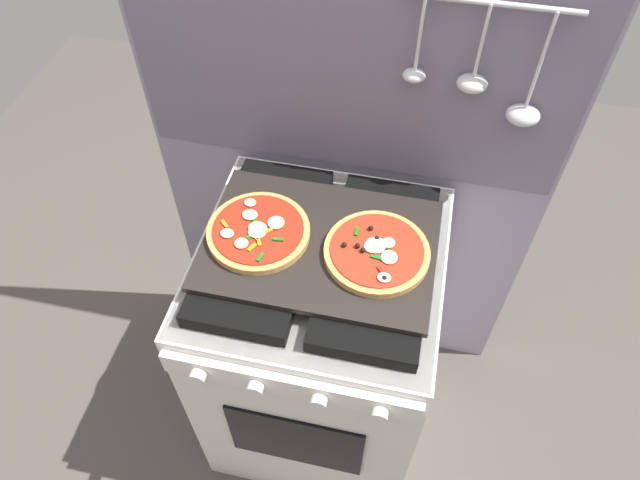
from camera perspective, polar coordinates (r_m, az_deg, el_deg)
name	(u,v)px	position (r m, az deg, el deg)	size (l,w,h in m)	color
ground_plane	(320,404)	(2.14, 0.00, -15.88)	(4.00, 4.00, 0.00)	#4C4742
kitchen_backsplash	(346,182)	(1.66, 2.60, 5.71)	(1.10, 0.09, 1.55)	gray
stove	(320,342)	(1.73, -0.01, -10.03)	(0.60, 0.64, 0.90)	white
baking_tray	(320,245)	(1.35, 0.00, -0.48)	(0.54, 0.38, 0.02)	black
pizza_left	(258,231)	(1.36, -6.11, 0.88)	(0.24, 0.24, 0.03)	tan
pizza_right	(377,252)	(1.32, 5.62, -1.17)	(0.24, 0.24, 0.03)	tan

